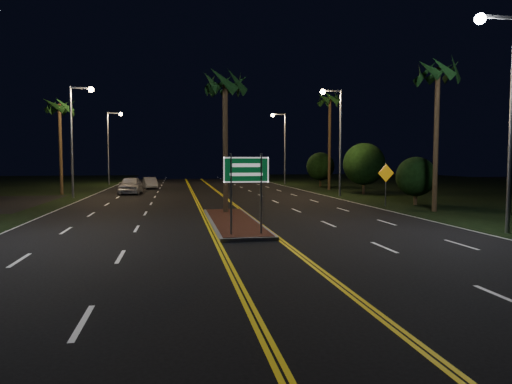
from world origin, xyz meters
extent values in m
plane|color=black|center=(0.00, 0.00, 0.00)|extent=(120.00, 120.00, 0.00)
cube|color=black|center=(30.00, 25.00, 0.00)|extent=(40.00, 110.00, 0.01)
cube|color=gray|center=(0.00, 7.00, 0.07)|extent=(2.25, 10.25, 0.15)
cube|color=#592819|center=(0.00, 7.00, 0.16)|extent=(2.00, 10.00, 0.02)
cylinder|color=gray|center=(-0.60, 2.80, 1.75)|extent=(0.08, 0.08, 3.20)
cylinder|color=gray|center=(0.60, 2.80, 1.75)|extent=(0.08, 0.08, 3.20)
cube|color=#07471E|center=(0.00, 2.80, 2.70)|extent=(1.80, 0.04, 1.00)
cube|color=white|center=(0.00, 2.77, 2.70)|extent=(1.80, 0.01, 1.00)
cylinder|color=gray|center=(-11.00, 24.00, 4.50)|extent=(0.18, 0.18, 9.00)
cube|color=gray|center=(-10.20, 24.00, 8.85)|extent=(1.60, 0.12, 0.12)
sphere|color=#FFC172|center=(-9.40, 24.00, 8.75)|extent=(0.44, 0.44, 0.44)
cylinder|color=gray|center=(-11.00, 44.00, 4.50)|extent=(0.18, 0.18, 9.00)
cube|color=gray|center=(-10.20, 44.00, 8.85)|extent=(1.60, 0.12, 0.12)
sphere|color=#FFC172|center=(-9.40, 44.00, 8.75)|extent=(0.44, 0.44, 0.44)
cylinder|color=gray|center=(11.00, 2.00, 4.50)|extent=(0.18, 0.18, 9.00)
cube|color=gray|center=(10.20, 2.00, 8.85)|extent=(1.60, 0.12, 0.12)
sphere|color=white|center=(9.40, 2.00, 8.75)|extent=(0.44, 0.44, 0.44)
cylinder|color=gray|center=(11.00, 22.00, 4.50)|extent=(0.18, 0.18, 9.00)
cube|color=gray|center=(10.20, 22.00, 8.85)|extent=(1.60, 0.12, 0.12)
sphere|color=#FFC172|center=(9.40, 22.00, 8.75)|extent=(0.44, 0.44, 0.44)
cylinder|color=gray|center=(11.00, 42.00, 4.50)|extent=(0.18, 0.18, 9.00)
cube|color=gray|center=(10.20, 42.00, 8.85)|extent=(1.60, 0.12, 0.12)
sphere|color=#FFC172|center=(9.40, 42.00, 8.75)|extent=(0.44, 0.44, 0.44)
cylinder|color=#382819|center=(0.00, 10.50, 3.75)|extent=(0.28, 0.28, 7.50)
cylinder|color=#382819|center=(-12.80, 28.00, 4.00)|extent=(0.28, 0.28, 8.00)
cylinder|color=#382819|center=(12.50, 10.00, 4.25)|extent=(0.28, 0.28, 8.50)
cylinder|color=#382819|center=(12.80, 30.00, 4.75)|extent=(0.28, 0.28, 9.50)
cylinder|color=#382819|center=(13.50, 14.00, 0.45)|extent=(0.24, 0.24, 0.90)
sphere|color=black|center=(13.50, 14.00, 1.95)|extent=(2.70, 2.70, 2.70)
cylinder|color=#382819|center=(14.00, 24.00, 0.63)|extent=(0.24, 0.24, 1.26)
sphere|color=black|center=(14.00, 24.00, 2.73)|extent=(3.78, 3.78, 3.78)
cylinder|color=#382819|center=(13.80, 36.00, 0.54)|extent=(0.24, 0.24, 1.08)
sphere|color=black|center=(13.80, 36.00, 2.34)|extent=(3.24, 3.24, 3.24)
imported|color=silver|center=(-6.84, 27.88, 0.92)|extent=(2.51, 5.58, 1.84)
imported|color=silver|center=(-5.52, 35.55, 0.71)|extent=(2.48, 4.49, 1.42)
cylinder|color=gray|center=(11.05, 13.50, 1.22)|extent=(0.07, 0.07, 2.43)
cube|color=orange|center=(11.05, 13.48, 2.21)|extent=(1.17, 0.15, 1.17)
camera|label=1|loc=(-2.70, -14.91, 3.08)|focal=32.00mm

